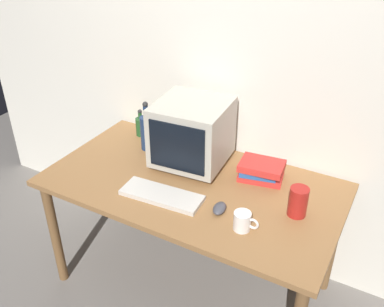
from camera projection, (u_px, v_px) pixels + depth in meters
name	position (u px, v px, depth m)	size (l,w,h in m)	color
ground_plane	(192.00, 282.00, 2.65)	(6.00, 6.00, 0.00)	slate
back_wall	(234.00, 66.00, 2.36)	(4.00, 0.08, 2.50)	silver
desk	(192.00, 195.00, 2.30)	(1.56, 0.84, 0.75)	olive
crt_monitor	(192.00, 133.00, 2.33)	(0.41, 0.42, 0.37)	#B2AD9E
keyboard	(162.00, 195.00, 2.14)	(0.42, 0.15, 0.02)	beige
computer_mouse	(219.00, 208.00, 2.04)	(0.06, 0.10, 0.04)	#3F3F47
bottle_tall	(147.00, 131.00, 2.51)	(0.08, 0.08, 0.31)	navy
bottle_short	(141.00, 126.00, 2.68)	(0.06, 0.06, 0.18)	#1E4C23
book_stack	(261.00, 170.00, 2.27)	(0.26, 0.21, 0.10)	red
mug	(243.00, 221.00, 1.92)	(0.12, 0.08, 0.09)	white
metal_canister	(298.00, 202.00, 1.99)	(0.09, 0.09, 0.15)	#A51E19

